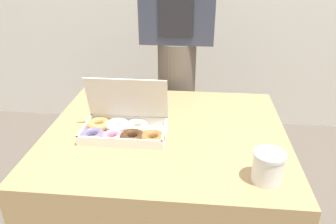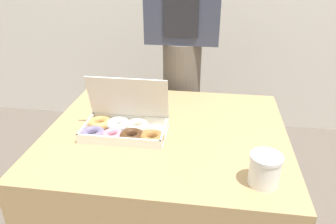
# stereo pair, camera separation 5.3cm
# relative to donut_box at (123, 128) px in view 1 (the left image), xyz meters

# --- Properties ---
(table) EXTENTS (1.00, 0.86, 0.73)m
(table) POSITION_rel_donut_box_xyz_m (0.17, 0.05, -0.40)
(table) COLOR tan
(table) RESTS_ON ground_plane
(donut_box) EXTENTS (0.37, 0.22, 0.23)m
(donut_box) POSITION_rel_donut_box_xyz_m (0.00, 0.00, 0.00)
(donut_box) COLOR white
(donut_box) RESTS_ON table
(coffee_cup) EXTENTS (0.10, 0.10, 0.11)m
(coffee_cup) POSITION_rel_donut_box_xyz_m (0.53, -0.25, 0.02)
(coffee_cup) COLOR white
(coffee_cup) RESTS_ON table
(person_customer) EXTENTS (0.40, 0.22, 1.78)m
(person_customer) POSITION_rel_donut_box_xyz_m (0.17, 0.66, 0.23)
(person_customer) COLOR #665B51
(person_customer) RESTS_ON ground_plane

